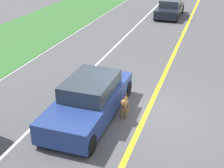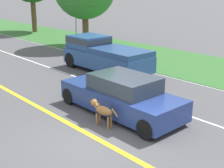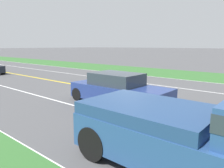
% 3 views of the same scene
% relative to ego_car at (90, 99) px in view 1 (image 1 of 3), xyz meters
% --- Properties ---
extents(ground_plane, '(400.00, 400.00, 0.00)m').
position_rel_ego_car_xyz_m(ground_plane, '(-1.92, -0.98, -0.66)').
color(ground_plane, '#4C4C4F').
extents(centre_divider_line, '(0.18, 160.00, 0.01)m').
position_rel_ego_car_xyz_m(centre_divider_line, '(-1.92, -0.98, -0.66)').
color(centre_divider_line, yellow).
rests_on(centre_divider_line, ground).
extents(lane_dash_same_dir, '(0.10, 160.00, 0.01)m').
position_rel_ego_car_xyz_m(lane_dash_same_dir, '(1.58, -0.98, -0.66)').
color(lane_dash_same_dir, white).
rests_on(lane_dash_same_dir, ground).
extents(ego_car, '(1.88, 4.78, 1.43)m').
position_rel_ego_car_xyz_m(ego_car, '(0.00, 0.00, 0.00)').
color(ego_car, navy).
rests_on(ego_car, ground).
extents(dog, '(0.37, 1.19, 0.86)m').
position_rel_ego_car_xyz_m(dog, '(-1.21, -0.35, -0.12)').
color(dog, olive).
rests_on(dog, ground).
extents(car_trailing_near, '(1.81, 4.26, 1.34)m').
position_rel_ego_car_xyz_m(car_trailing_near, '(-0.21, -16.39, -0.04)').
color(car_trailing_near, black).
rests_on(car_trailing_near, ground).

